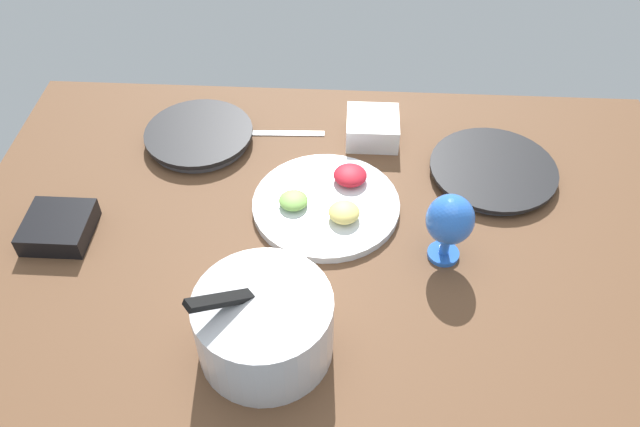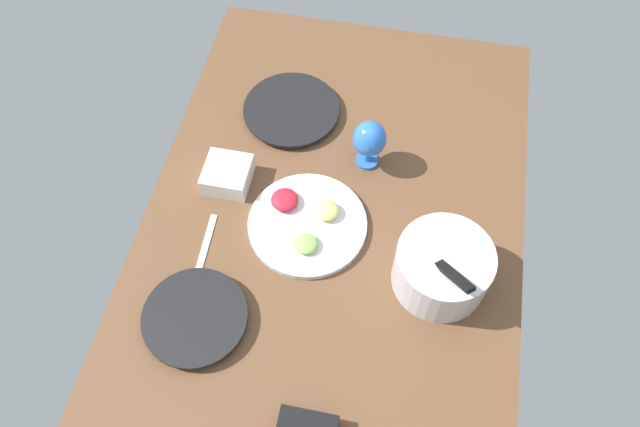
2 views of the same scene
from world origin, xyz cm
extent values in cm
cube|color=brown|center=(0.00, 0.00, -2.00)|extent=(160.00, 104.00, 4.00)
cylinder|color=#4C4C51|center=(-36.96, -19.63, 0.77)|extent=(27.13, 27.13, 1.53)
cylinder|color=black|center=(-36.96, -19.63, 1.99)|extent=(29.49, 29.49, 0.92)
cylinder|color=#4C4C51|center=(33.79, -28.36, 0.96)|extent=(24.39, 24.39, 1.92)
cylinder|color=black|center=(33.79, -28.36, 2.50)|extent=(26.52, 26.52, 1.15)
cylinder|color=silver|center=(10.56, 30.20, 6.89)|extent=(24.45, 24.45, 13.77)
cylinder|color=white|center=(10.56, 30.20, 11.02)|extent=(22.00, 22.00, 2.48)
cube|color=black|center=(14.84, 30.20, 14.70)|extent=(15.20, 13.30, 10.24)
cylinder|color=silver|center=(1.43, -6.56, 0.90)|extent=(32.65, 32.65, 1.80)
ellipsoid|color=#8CC659|center=(8.49, -5.43, 3.05)|extent=(6.42, 6.42, 2.50)
ellipsoid|color=#F9E072|center=(-2.62, -2.02, 3.41)|extent=(6.81, 6.81, 3.22)
ellipsoid|color=red|center=(-3.69, -14.00, 3.30)|extent=(7.60, 7.60, 3.00)
cylinder|color=blue|center=(-23.49, 6.07, 0.50)|extent=(6.60, 6.60, 1.00)
cylinder|color=blue|center=(-23.49, 6.07, 3.23)|extent=(2.00, 2.00, 4.45)
ellipsoid|color=blue|center=(-23.49, 6.07, 10.74)|extent=(9.61, 9.61, 10.58)
cube|color=white|center=(-8.79, -31.81, 3.16)|extent=(12.71, 12.71, 6.31)
cube|color=#F9E072|center=(-8.79, -31.81, 5.17)|extent=(10.42, 10.42, 2.02)
cube|color=silver|center=(12.06, -32.28, 0.30)|extent=(18.06, 2.55, 0.60)
camera|label=1|loc=(-2.83, 95.39, 102.07)|focal=36.41mm
camera|label=2|loc=(83.71, 13.34, 146.80)|focal=34.62mm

